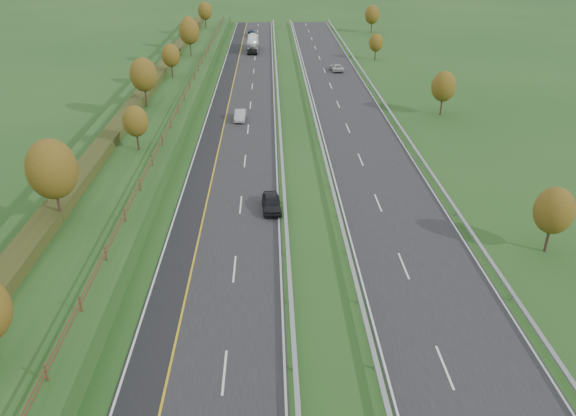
% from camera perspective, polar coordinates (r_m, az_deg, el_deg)
% --- Properties ---
extents(ground, '(400.00, 400.00, 0.00)m').
position_cam_1_polar(ground, '(75.48, 0.99, 7.07)').
color(ground, '#1F4619').
rests_on(ground, ground).
extents(near_carriageway, '(10.50, 200.00, 0.04)m').
position_cam_1_polar(near_carriageway, '(80.24, -4.96, 8.18)').
color(near_carriageway, black).
rests_on(near_carriageway, ground).
extents(far_carriageway, '(10.50, 200.00, 0.04)m').
position_cam_1_polar(far_carriageway, '(81.03, 6.89, 8.27)').
color(far_carriageway, black).
rests_on(far_carriageway, ground).
extents(hard_shoulder, '(3.00, 200.00, 0.04)m').
position_cam_1_polar(hard_shoulder, '(80.53, -7.65, 8.11)').
color(hard_shoulder, black).
rests_on(hard_shoulder, ground).
extents(lane_markings, '(26.75, 200.00, 0.01)m').
position_cam_1_polar(lane_markings, '(80.02, -0.34, 8.25)').
color(lane_markings, silver).
rests_on(lane_markings, near_carriageway).
extents(embankment_left, '(12.00, 200.00, 2.00)m').
position_cam_1_polar(embankment_left, '(81.69, -14.23, 8.52)').
color(embankment_left, '#1F4619').
rests_on(embankment_left, ground).
extents(hedge_left, '(2.20, 180.00, 1.10)m').
position_cam_1_polar(hedge_left, '(81.69, -15.74, 9.48)').
color(hedge_left, '#2A3515').
rests_on(hedge_left, embankment_left).
extents(fence_left, '(0.12, 189.06, 1.20)m').
position_cam_1_polar(fence_left, '(79.96, -11.23, 9.74)').
color(fence_left, '#422B19').
rests_on(fence_left, embankment_left).
extents(median_barrier_near, '(0.32, 200.00, 0.71)m').
position_cam_1_polar(median_barrier_near, '(79.95, -0.85, 8.65)').
color(median_barrier_near, gray).
rests_on(median_barrier_near, ground).
extents(median_barrier_far, '(0.32, 200.00, 0.71)m').
position_cam_1_polar(median_barrier_far, '(80.19, 2.84, 8.68)').
color(median_barrier_far, gray).
rests_on(median_barrier_far, ground).
extents(outer_barrier_far, '(0.32, 200.00, 0.71)m').
position_cam_1_polar(outer_barrier_far, '(81.92, 10.98, 8.62)').
color(outer_barrier_far, gray).
rests_on(outer_barrier_far, ground).
extents(trees_left, '(6.64, 164.30, 7.66)m').
position_cam_1_polar(trees_left, '(77.00, -14.89, 11.55)').
color(trees_left, '#2D2116').
rests_on(trees_left, embankment_left).
extents(trees_far, '(8.45, 118.60, 7.12)m').
position_cam_1_polar(trees_far, '(110.33, 11.89, 15.04)').
color(trees_far, '#2D2116').
rests_on(trees_far, ground).
extents(road_tanker, '(2.40, 11.22, 3.46)m').
position_cam_1_polar(road_tanker, '(134.11, -3.61, 16.44)').
color(road_tanker, silver).
rests_on(road_tanker, near_carriageway).
extents(car_dark_near, '(2.06, 4.59, 1.53)m').
position_cam_1_polar(car_dark_near, '(55.44, -1.70, 0.53)').
color(car_dark_near, black).
rests_on(car_dark_near, near_carriageway).
extents(car_silver_mid, '(1.67, 4.46, 1.45)m').
position_cam_1_polar(car_silver_mid, '(83.15, -4.87, 9.38)').
color(car_silver_mid, '#A1A1A5').
rests_on(car_silver_mid, near_carriageway).
extents(car_small_far, '(2.14, 4.64, 1.31)m').
position_cam_1_polar(car_small_far, '(153.95, -3.76, 17.29)').
color(car_small_far, '#111E36').
rests_on(car_small_far, near_carriageway).
extents(car_oncoming, '(2.51, 4.84, 1.31)m').
position_cam_1_polar(car_oncoming, '(114.19, 4.96, 14.04)').
color(car_oncoming, '#BAB9BF').
rests_on(car_oncoming, far_carriageway).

